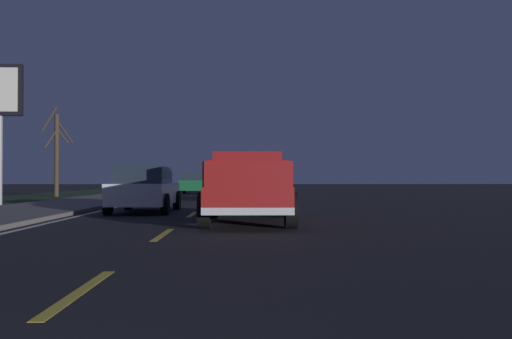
# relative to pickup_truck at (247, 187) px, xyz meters

# --- Properties ---
(ground) EXTENTS (144.00, 144.00, 0.00)m
(ground) POSITION_rel_pickup_truck_xyz_m (13.27, 1.75, -0.91)
(ground) COLOR black
(sidewalk_shoulder) EXTENTS (108.00, 4.00, 0.12)m
(sidewalk_shoulder) POSITION_rel_pickup_truck_xyz_m (13.27, 7.45, -0.85)
(sidewalk_shoulder) COLOR slate
(sidewalk_shoulder) RESTS_ON ground
(grass_verge) EXTENTS (108.00, 6.00, 0.01)m
(grass_verge) POSITION_rel_pickup_truck_xyz_m (13.27, 12.45, -0.91)
(grass_verge) COLOR #1E3819
(grass_verge) RESTS_ON ground
(lane_markings) EXTENTS (108.00, 3.54, 0.01)m
(lane_markings) POSITION_rel_pickup_truck_xyz_m (15.62, 4.26, -0.91)
(lane_markings) COLOR yellow
(lane_markings) RESTS_ON ground
(pickup_truck) EXTENTS (5.42, 2.28, 1.87)m
(pickup_truck) POSITION_rel_pickup_truck_xyz_m (0.00, 0.00, 0.00)
(pickup_truck) COLOR maroon
(pickup_truck) RESTS_ON ground
(sedan_silver) EXTENTS (4.40, 2.02, 1.54)m
(sedan_silver) POSITION_rel_pickup_truck_xyz_m (13.05, 0.15, -0.13)
(sedan_silver) COLOR #B2B5BA
(sedan_silver) RESTS_ON ground
(sedan_white) EXTENTS (4.40, 2.02, 1.54)m
(sedan_white) POSITION_rel_pickup_truck_xyz_m (4.02, 3.48, -0.13)
(sedan_white) COLOR silver
(sedan_white) RESTS_ON ground
(sedan_blue) EXTENTS (4.44, 2.09, 1.54)m
(sedan_blue) POSITION_rel_pickup_truck_xyz_m (24.85, 0.16, -0.13)
(sedan_blue) COLOR navy
(sedan_blue) RESTS_ON ground
(sedan_green) EXTENTS (4.40, 2.02, 1.54)m
(sedan_green) POSITION_rel_pickup_truck_xyz_m (24.78, 3.73, -0.13)
(sedan_green) COLOR #14592D
(sedan_green) RESTS_ON ground
(gas_price_sign) EXTENTS (0.27, 1.90, 6.01)m
(gas_price_sign) POSITION_rel_pickup_truck_xyz_m (8.75, 10.52, 3.55)
(gas_price_sign) COLOR #99999E
(gas_price_sign) RESTS_ON ground
(bare_tree_far) EXTENTS (1.81, 1.60, 5.61)m
(bare_tree_far) POSITION_rel_pickup_truck_xyz_m (19.42, 11.76, 1.85)
(bare_tree_far) COLOR #423323
(bare_tree_far) RESTS_ON ground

